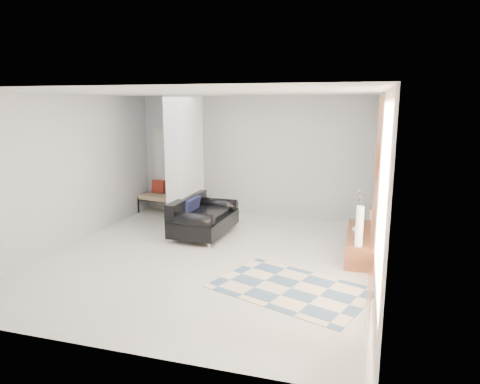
% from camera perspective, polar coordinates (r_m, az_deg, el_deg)
% --- Properties ---
extents(floor, '(6.00, 6.00, 0.00)m').
position_cam_1_polar(floor, '(7.57, -4.19, -8.64)').
color(floor, beige).
rests_on(floor, ground).
extents(ceiling, '(6.00, 6.00, 0.00)m').
position_cam_1_polar(ceiling, '(7.10, -4.54, 13.06)').
color(ceiling, white).
rests_on(ceiling, wall_back).
extents(wall_back, '(6.00, 0.00, 6.00)m').
position_cam_1_polar(wall_back, '(10.03, 1.71, 4.69)').
color(wall_back, '#BCBEC1').
rests_on(wall_back, ground).
extents(wall_front, '(6.00, 0.00, 6.00)m').
position_cam_1_polar(wall_front, '(4.59, -17.70, -4.42)').
color(wall_front, '#BCBEC1').
rests_on(wall_front, ground).
extents(wall_left, '(0.00, 6.00, 6.00)m').
position_cam_1_polar(wall_left, '(8.56, -21.88, 2.62)').
color(wall_left, '#BCBEC1').
rests_on(wall_left, ground).
extents(wall_right, '(0.00, 6.00, 6.00)m').
position_cam_1_polar(wall_right, '(6.75, 18.05, 0.64)').
color(wall_right, '#BCBEC1').
rests_on(wall_right, ground).
extents(partition_column, '(0.35, 1.20, 2.80)m').
position_cam_1_polar(partition_column, '(9.08, -7.31, 3.85)').
color(partition_column, silver).
rests_on(partition_column, floor).
extents(hallway_door, '(0.85, 0.06, 2.04)m').
position_cam_1_polar(hallway_door, '(10.77, -9.25, 2.99)').
color(hallway_door, silver).
rests_on(hallway_door, floor).
extents(curtain, '(0.00, 2.55, 2.55)m').
position_cam_1_polar(curtain, '(5.61, 17.55, -0.98)').
color(curtain, '#D36A37').
rests_on(curtain, wall_right).
extents(wall_art, '(0.04, 0.45, 0.55)m').
position_cam_1_polar(wall_art, '(7.60, 17.79, 3.76)').
color(wall_art, '#38210F').
rests_on(wall_art, wall_right).
extents(media_console, '(0.45, 1.76, 0.80)m').
position_cam_1_polar(media_console, '(7.92, 15.68, -6.56)').
color(media_console, brown).
rests_on(media_console, floor).
extents(loveseat, '(1.01, 1.66, 0.76)m').
position_cam_1_polar(loveseat, '(8.74, -5.16, -3.42)').
color(loveseat, silver).
rests_on(loveseat, floor).
extents(daybed, '(1.68, 0.91, 0.77)m').
position_cam_1_polar(daybed, '(10.51, -9.04, -0.53)').
color(daybed, black).
rests_on(daybed, floor).
extents(area_rug, '(2.50, 2.08, 0.01)m').
position_cam_1_polar(area_rug, '(6.39, 6.81, -12.63)').
color(area_rug, beige).
rests_on(area_rug, floor).
extents(cylinder_lamp, '(0.12, 0.12, 0.65)m').
position_cam_1_polar(cylinder_lamp, '(7.03, 15.64, -4.42)').
color(cylinder_lamp, silver).
rests_on(cylinder_lamp, media_console).
extents(bronze_figurine, '(0.14, 0.14, 0.25)m').
position_cam_1_polar(bronze_figurine, '(8.33, 15.52, -3.33)').
color(bronze_figurine, black).
rests_on(bronze_figurine, media_console).
extents(vase, '(0.19, 0.19, 0.20)m').
position_cam_1_polar(vase, '(7.75, 15.41, -4.67)').
color(vase, silver).
rests_on(vase, media_console).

